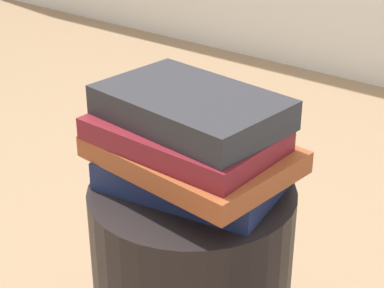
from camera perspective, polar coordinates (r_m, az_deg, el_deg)
name	(u,v)px	position (r m, az deg, el deg)	size (l,w,h in m)	color
book_navy	(193,173)	(1.00, 0.08, -2.59)	(0.26, 0.17, 0.05)	#19234C
book_rust	(195,155)	(0.97, 0.28, -0.93)	(0.29, 0.20, 0.03)	#994723
book_maroon	(184,134)	(0.95, -0.70, 0.85)	(0.27, 0.17, 0.03)	maroon
book_charcoal	(191,107)	(0.94, -0.09, 3.24)	(0.27, 0.17, 0.04)	#28282D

